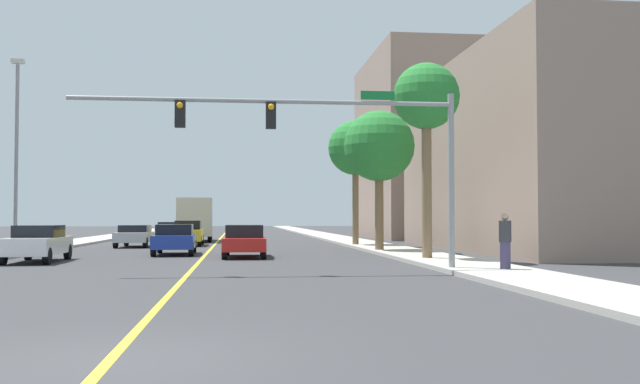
% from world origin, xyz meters
% --- Properties ---
extents(ground, '(192.00, 192.00, 0.00)m').
position_xyz_m(ground, '(0.00, 42.00, 0.00)').
color(ground, '#38383A').
extents(sidewalk_left, '(2.89, 168.00, 0.15)m').
position_xyz_m(sidewalk_left, '(-9.40, 42.00, 0.07)').
color(sidewalk_left, '#B2ADA3').
rests_on(sidewalk_left, ground).
extents(sidewalk_right, '(2.89, 168.00, 0.15)m').
position_xyz_m(sidewalk_right, '(9.40, 42.00, 0.07)').
color(sidewalk_right, '#B2ADA3').
rests_on(sidewalk_right, ground).
extents(lane_marking_center, '(0.16, 144.00, 0.01)m').
position_xyz_m(lane_marking_center, '(0.00, 42.00, 0.00)').
color(lane_marking_center, yellow).
rests_on(lane_marking_center, ground).
extents(building_right_near, '(11.12, 21.79, 10.11)m').
position_xyz_m(building_right_near, '(18.31, 27.51, 5.06)').
color(building_right_near, gray).
rests_on(building_right_near, ground).
extents(building_right_far, '(15.28, 16.68, 15.64)m').
position_xyz_m(building_right_far, '(20.39, 50.93, 7.82)').
color(building_right_far, gray).
rests_on(building_right_far, ground).
extents(traffic_signal_mast, '(12.14, 0.36, 5.64)m').
position_xyz_m(traffic_signal_mast, '(4.31, 13.22, 4.42)').
color(traffic_signal_mast, gray).
rests_on(traffic_signal_mast, sidewalk_right).
extents(street_lamp, '(0.56, 0.28, 8.78)m').
position_xyz_m(street_lamp, '(-8.46, 24.29, 4.97)').
color(street_lamp, gray).
rests_on(street_lamp, sidewalk_left).
extents(palm_near, '(2.66, 2.66, 7.78)m').
position_xyz_m(palm_near, '(8.98, 18.57, 6.44)').
color(palm_near, brown).
rests_on(palm_near, sidewalk_right).
extents(palm_mid, '(3.55, 3.55, 6.95)m').
position_xyz_m(palm_mid, '(8.50, 25.80, 5.27)').
color(palm_mid, brown).
rests_on(palm_mid, sidewalk_right).
extents(palm_far, '(3.30, 3.30, 7.44)m').
position_xyz_m(palm_far, '(8.49, 33.04, 5.88)').
color(palm_far, brown).
rests_on(palm_far, sidewalk_right).
extents(car_yellow, '(1.78, 4.47, 1.56)m').
position_xyz_m(car_yellow, '(-1.57, 35.55, 0.79)').
color(car_yellow, gold).
rests_on(car_yellow, ground).
extents(car_white, '(1.85, 4.49, 1.44)m').
position_xyz_m(car_white, '(-6.28, 19.92, 0.75)').
color(car_white, white).
rests_on(car_white, ground).
extents(car_gray, '(1.95, 4.17, 1.37)m').
position_xyz_m(car_gray, '(-4.35, 52.28, 0.72)').
color(car_gray, slate).
rests_on(car_gray, ground).
extents(car_red, '(1.91, 4.48, 1.42)m').
position_xyz_m(car_red, '(1.80, 22.39, 0.74)').
color(car_red, red).
rests_on(car_red, ground).
extents(car_silver, '(1.94, 4.63, 1.30)m').
position_xyz_m(car_silver, '(-4.55, 34.05, 0.69)').
color(car_silver, '#BCBCC1').
rests_on(car_silver, ground).
extents(car_blue, '(1.96, 4.45, 1.42)m').
position_xyz_m(car_blue, '(-1.44, 24.96, 0.75)').
color(car_blue, '#1E389E').
rests_on(car_blue, ground).
extents(delivery_truck, '(2.64, 7.88, 3.10)m').
position_xyz_m(delivery_truck, '(-1.61, 43.45, 1.65)').
color(delivery_truck, '#194799').
rests_on(delivery_truck, ground).
extents(pedestrian, '(0.38, 0.38, 1.72)m').
position_xyz_m(pedestrian, '(9.76, 12.26, 1.01)').
color(pedestrian, '#3F3859').
rests_on(pedestrian, sidewalk_right).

